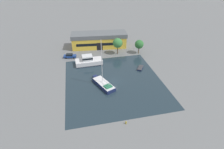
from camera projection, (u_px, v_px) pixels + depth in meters
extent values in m
plane|color=slate|center=(114.00, 81.00, 52.75)|extent=(440.00, 440.00, 0.00)
cube|color=#1E2D38|center=(114.00, 81.00, 52.75)|extent=(28.49, 31.51, 0.01)
cube|color=gold|center=(99.00, 42.00, 73.79)|extent=(22.72, 9.22, 4.47)
cube|color=#565B60|center=(99.00, 35.00, 72.17)|extent=(23.40, 9.50, 1.60)
cube|color=black|center=(100.00, 47.00, 71.15)|extent=(2.39, 0.29, 3.13)
cube|color=black|center=(100.00, 45.00, 70.67)|extent=(18.73, 1.85, 1.12)
cylinder|color=brown|center=(118.00, 50.00, 68.15)|extent=(0.34, 0.34, 3.16)
sphere|color=#387A3D|center=(118.00, 43.00, 66.56)|extent=(3.71, 3.71, 3.71)
cylinder|color=brown|center=(139.00, 50.00, 68.78)|extent=(0.35, 0.35, 2.51)
sphere|color=#2D6B33|center=(139.00, 44.00, 67.43)|extent=(3.40, 3.40, 3.40)
cube|color=navy|center=(70.00, 56.00, 65.78)|extent=(4.79, 2.50, 0.70)
cube|color=black|center=(69.00, 55.00, 65.43)|extent=(2.60, 1.93, 0.57)
cube|color=black|center=(73.00, 55.00, 65.50)|extent=(0.28, 1.39, 0.45)
cylinder|color=black|center=(74.00, 56.00, 66.67)|extent=(0.63, 0.30, 0.60)
cylinder|color=black|center=(74.00, 58.00, 65.35)|extent=(0.63, 0.30, 0.60)
cylinder|color=black|center=(67.00, 56.00, 66.56)|extent=(0.63, 0.30, 0.60)
cylinder|color=black|center=(66.00, 58.00, 65.24)|extent=(0.63, 0.30, 0.60)
cube|color=#19234C|center=(104.00, 85.00, 50.44)|extent=(5.85, 8.65, 1.06)
cube|color=#19234C|center=(95.00, 77.00, 53.67)|extent=(1.66, 1.61, 1.06)
cube|color=silver|center=(104.00, 83.00, 50.13)|extent=(5.62, 8.31, 0.08)
cylinder|color=silver|center=(102.00, 62.00, 47.10)|extent=(0.16, 0.16, 12.85)
cylinder|color=silver|center=(106.00, 82.00, 48.68)|extent=(1.56, 3.43, 0.12)
cube|color=#236647|center=(108.00, 86.00, 48.48)|extent=(2.55, 2.44, 0.30)
cube|color=silver|center=(89.00, 62.00, 61.42)|extent=(9.33, 4.32, 1.69)
cube|color=black|center=(89.00, 64.00, 61.79)|extent=(9.42, 4.40, 0.18)
cube|color=silver|center=(87.00, 58.00, 60.42)|extent=(3.58, 3.02, 1.69)
cube|color=black|center=(87.00, 57.00, 60.33)|extent=(3.65, 3.11, 0.54)
cube|color=#19234C|center=(140.00, 68.00, 58.99)|extent=(2.94, 3.54, 0.47)
cube|color=#333338|center=(140.00, 67.00, 58.84)|extent=(3.09, 3.69, 0.08)
cylinder|color=olive|center=(126.00, 123.00, 38.63)|extent=(0.29, 0.29, 0.47)
sphere|color=olive|center=(126.00, 122.00, 38.46)|extent=(0.32, 0.32, 0.32)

